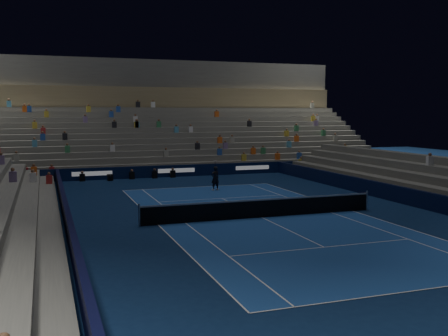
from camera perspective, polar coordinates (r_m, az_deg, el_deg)
name	(u,v)px	position (r m, az deg, el deg)	size (l,w,h in m)	color
ground	(262,218)	(27.28, 4.16, -5.44)	(90.00, 90.00, 0.00)	#0B1F46
court_surface	(262,217)	(27.28, 4.16, -5.43)	(10.97, 23.77, 0.01)	#1A4594
sponsor_barrier_far	(176,171)	(44.60, -5.28, -0.31)	(44.00, 0.25, 1.00)	#081232
sponsor_barrier_east	(415,198)	(32.23, 20.23, -3.12)	(0.25, 37.00, 1.00)	black
sponsor_barrier_west	(68,221)	(25.05, -16.77, -5.56)	(0.25, 37.00, 1.00)	black
grandstand_main	(154,133)	(53.54, -7.73, 3.81)	(44.00, 15.20, 11.20)	#62635E
tennis_net	(262,208)	(27.19, 4.17, -4.40)	(12.90, 0.10, 1.10)	#B2B2B7
tennis_player	(215,178)	(36.58, -0.98, -1.13)	(0.62, 0.41, 1.70)	black
broadcast_camera	(110,177)	(42.82, -12.38, -1.00)	(0.47, 0.87, 0.51)	black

